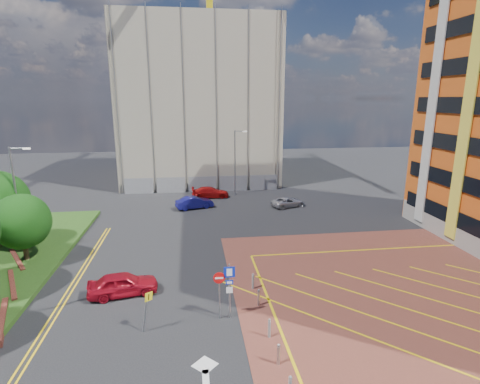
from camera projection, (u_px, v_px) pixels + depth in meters
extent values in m
plane|color=black|center=(222.00, 329.00, 19.56)|extent=(140.00, 140.00, 0.00)
cube|color=brown|center=(467.00, 310.00, 21.32)|extent=(26.00, 26.00, 0.02)
cube|color=maroon|center=(3.00, 321.00, 19.97)|extent=(1.86, 4.43, 0.40)
cube|color=maroon|center=(13.00, 286.00, 23.66)|extent=(2.29, 4.27, 0.40)
cube|color=maroon|center=(17.00, 261.00, 27.33)|extent=(2.69, 4.06, 0.40)
cylinder|color=#3D2B1C|center=(25.00, 247.00, 27.18)|extent=(0.36, 0.36, 1.80)
sphere|color=#10370C|center=(21.00, 221.00, 26.69)|extent=(4.00, 4.00, 4.00)
cylinder|color=#3D2B1C|center=(1.00, 233.00, 29.63)|extent=(0.36, 0.36, 2.20)
cylinder|color=#9EA0A8|center=(17.00, 200.00, 28.22)|extent=(0.16, 0.16, 8.00)
cylinder|color=#9EA0A8|center=(18.00, 148.00, 27.35)|extent=(1.20, 0.10, 0.10)
cube|color=silver|center=(27.00, 149.00, 27.44)|extent=(0.50, 0.15, 0.12)
cylinder|color=#9EA0A8|center=(235.00, 163.00, 46.02)|extent=(0.16, 0.16, 8.00)
cylinder|color=#9EA0A8|center=(240.00, 131.00, 45.15)|extent=(1.20, 0.10, 0.10)
cube|color=silver|center=(245.00, 131.00, 45.24)|extent=(0.50, 0.15, 0.12)
cylinder|color=#9EA0A8|center=(229.00, 291.00, 20.19)|extent=(0.10, 0.10, 3.20)
cube|color=#091FAA|center=(229.00, 272.00, 19.89)|extent=(0.60, 0.04, 0.60)
cube|color=white|center=(229.00, 272.00, 19.86)|extent=(0.30, 0.02, 0.42)
cube|color=#091FAA|center=(229.00, 282.00, 20.03)|extent=(0.40, 0.04, 0.25)
cube|color=white|center=(229.00, 283.00, 20.01)|extent=(0.28, 0.02, 0.14)
cube|color=white|center=(229.00, 290.00, 20.14)|extent=(0.35, 0.04, 0.35)
cylinder|color=#9EA0A8|center=(219.00, 296.00, 20.18)|extent=(0.08, 0.08, 2.70)
cylinder|color=red|center=(219.00, 278.00, 19.89)|extent=(0.64, 0.04, 0.64)
cube|color=white|center=(219.00, 278.00, 19.86)|extent=(0.44, 0.02, 0.10)
cylinder|color=#9EA0A8|center=(145.00, 313.00, 19.10)|extent=(0.39, 0.08, 2.19)
cube|color=yellow|center=(149.00, 297.00, 18.88)|extent=(0.39, 0.39, 0.51)
cylinder|color=#9EA0A8|center=(278.00, 355.00, 16.85)|extent=(0.14, 0.14, 0.90)
cylinder|color=black|center=(269.00, 329.00, 18.77)|extent=(0.14, 0.14, 0.90)
cylinder|color=#9EA0A8|center=(259.00, 298.00, 21.66)|extent=(0.14, 0.14, 0.90)
cylinder|color=black|center=(253.00, 282.00, 23.58)|extent=(0.14, 0.14, 0.90)
cube|color=#ADA18D|center=(199.00, 104.00, 55.36)|extent=(21.20, 19.20, 22.00)
cube|color=gold|center=(211.00, 62.00, 56.08)|extent=(0.90, 0.90, 34.00)
cube|color=gray|center=(210.00, 184.00, 48.29)|extent=(21.60, 0.06, 2.00)
imported|color=#AD0E1F|center=(123.00, 284.00, 22.86)|extent=(4.37, 2.36, 1.41)
imported|color=navy|center=(194.00, 203.00, 40.89)|extent=(4.29, 2.51, 1.34)
imported|color=#B7100F|center=(210.00, 192.00, 45.45)|extent=(4.48, 1.86, 1.29)
imported|color=#B0AFB6|center=(288.00, 202.00, 41.59)|extent=(4.18, 2.94, 1.06)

